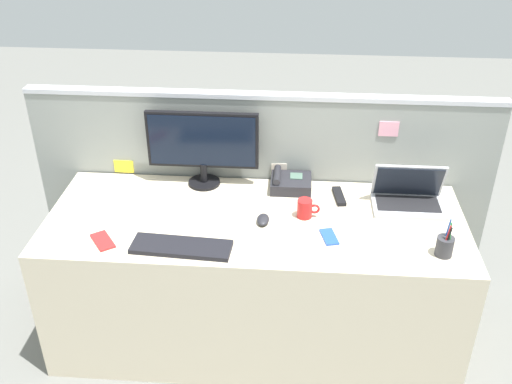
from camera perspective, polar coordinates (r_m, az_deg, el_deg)
ground_plane at (r=3.32m, az=-0.07°, el=-13.37°), size 10.00×10.00×0.00m
desk at (r=3.07m, az=-0.07°, el=-8.38°), size 2.03×0.78×0.74m
cubicle_divider at (r=3.29m, az=0.51°, el=-0.37°), size 2.47×0.08×1.22m
desktop_monitor at (r=3.05m, az=-5.20°, el=4.70°), size 0.58×0.17×0.41m
laptop at (r=3.03m, az=14.52°, el=-0.33°), size 0.35×0.23×0.22m
desk_phone at (r=3.09m, az=3.30°, el=0.91°), size 0.21×0.18×0.10m
keyboard_main at (r=2.66m, az=-7.24°, el=-5.30°), size 0.46×0.17×0.02m
computer_mouse_right_hand at (r=2.82m, az=0.68°, el=-2.69°), size 0.06×0.10×0.03m
pen_cup at (r=2.71m, az=17.82°, el=-5.00°), size 0.08×0.08×0.18m
cell_phone_blue_case at (r=2.74m, az=7.11°, el=-4.33°), size 0.09×0.14×0.01m
cell_phone_silver_slab at (r=3.06m, az=-17.40°, el=-1.55°), size 0.12×0.15×0.01m
cell_phone_red_case at (r=2.78m, az=-14.63°, el=-4.60°), size 0.15×0.17×0.01m
tv_remote at (r=3.04m, az=8.05°, el=-0.40°), size 0.07×0.17×0.02m
coffee_mug at (r=2.85m, az=4.79°, el=-1.61°), size 0.11×0.07×0.09m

